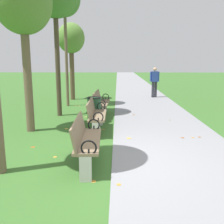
{
  "coord_description": "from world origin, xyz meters",
  "views": [
    {
      "loc": [
        0.1,
        -4.78,
        1.99
      ],
      "look_at": [
        -0.05,
        2.33,
        0.55
      ],
      "focal_mm": 40.75,
      "sensor_mm": 36.0,
      "label": 1
    }
  ],
  "objects_px": {
    "park_bench_1": "(86,140)",
    "trash_bin": "(94,110)",
    "park_bench_3": "(101,103)",
    "tree_4": "(64,0)",
    "pedestrian_walking": "(155,81)",
    "tree_2": "(23,5)",
    "park_bench_2": "(96,115)",
    "tree_5": "(71,40)"
  },
  "relations": [
    {
      "from": "park_bench_1",
      "to": "pedestrian_walking",
      "type": "xyz_separation_m",
      "value": [
        2.62,
        9.21,
        0.44
      ]
    },
    {
      "from": "tree_2",
      "to": "pedestrian_walking",
      "type": "relative_size",
      "value": 2.69
    },
    {
      "from": "park_bench_3",
      "to": "tree_4",
      "type": "bearing_deg",
      "value": 128.05
    },
    {
      "from": "park_bench_1",
      "to": "tree_4",
      "type": "bearing_deg",
      "value": 103.93
    },
    {
      "from": "trash_bin",
      "to": "tree_5",
      "type": "bearing_deg",
      "value": 107.49
    },
    {
      "from": "park_bench_2",
      "to": "park_bench_1",
      "type": "bearing_deg",
      "value": -90.0
    },
    {
      "from": "tree_4",
      "to": "park_bench_3",
      "type": "bearing_deg",
      "value": -51.95
    },
    {
      "from": "park_bench_1",
      "to": "trash_bin",
      "type": "distance_m",
      "value": 3.42
    },
    {
      "from": "pedestrian_walking",
      "to": "tree_2",
      "type": "bearing_deg",
      "value": -123.25
    },
    {
      "from": "park_bench_1",
      "to": "tree_2",
      "type": "xyz_separation_m",
      "value": [
        -1.89,
        2.34,
        2.95
      ]
    },
    {
      "from": "tree_2",
      "to": "trash_bin",
      "type": "xyz_separation_m",
      "value": [
        1.74,
        1.08,
        -3.01
      ]
    },
    {
      "from": "tree_2",
      "to": "tree_5",
      "type": "distance_m",
      "value": 6.12
    },
    {
      "from": "park_bench_1",
      "to": "park_bench_2",
      "type": "bearing_deg",
      "value": 90.0
    },
    {
      "from": "tree_2",
      "to": "park_bench_1",
      "type": "bearing_deg",
      "value": -51.11
    },
    {
      "from": "tree_4",
      "to": "pedestrian_walking",
      "type": "xyz_separation_m",
      "value": [
        4.23,
        2.7,
        -3.53
      ]
    },
    {
      "from": "pedestrian_walking",
      "to": "trash_bin",
      "type": "xyz_separation_m",
      "value": [
        -2.77,
        -5.79,
        -0.5
      ]
    },
    {
      "from": "park_bench_2",
      "to": "tree_4",
      "type": "xyz_separation_m",
      "value": [
        -1.61,
        4.2,
        3.98
      ]
    },
    {
      "from": "park_bench_1",
      "to": "pedestrian_walking",
      "type": "height_order",
      "value": "pedestrian_walking"
    },
    {
      "from": "park_bench_3",
      "to": "park_bench_1",
      "type": "bearing_deg",
      "value": -90.0
    },
    {
      "from": "tree_4",
      "to": "tree_5",
      "type": "distance_m",
      "value": 2.42
    },
    {
      "from": "park_bench_1",
      "to": "trash_bin",
      "type": "bearing_deg",
      "value": 92.47
    },
    {
      "from": "park_bench_3",
      "to": "trash_bin",
      "type": "relative_size",
      "value": 1.93
    },
    {
      "from": "trash_bin",
      "to": "pedestrian_walking",
      "type": "bearing_deg",
      "value": 64.48
    },
    {
      "from": "park_bench_1",
      "to": "park_bench_3",
      "type": "height_order",
      "value": "same"
    },
    {
      "from": "park_bench_3",
      "to": "trash_bin",
      "type": "bearing_deg",
      "value": -98.15
    },
    {
      "from": "tree_2",
      "to": "tree_4",
      "type": "height_order",
      "value": "tree_4"
    },
    {
      "from": "park_bench_1",
      "to": "park_bench_3",
      "type": "distance_m",
      "value": 4.45
    },
    {
      "from": "park_bench_1",
      "to": "park_bench_2",
      "type": "relative_size",
      "value": 1.01
    },
    {
      "from": "park_bench_1",
      "to": "tree_5",
      "type": "relative_size",
      "value": 0.42
    },
    {
      "from": "park_bench_3",
      "to": "tree_5",
      "type": "distance_m",
      "value": 5.04
    },
    {
      "from": "park_bench_1",
      "to": "park_bench_3",
      "type": "bearing_deg",
      "value": 90.0
    },
    {
      "from": "tree_4",
      "to": "pedestrian_walking",
      "type": "bearing_deg",
      "value": 32.54
    },
    {
      "from": "park_bench_3",
      "to": "park_bench_2",
      "type": "bearing_deg",
      "value": -90.0
    },
    {
      "from": "park_bench_2",
      "to": "tree_5",
      "type": "xyz_separation_m",
      "value": [
        -1.73,
        6.13,
        2.53
      ]
    },
    {
      "from": "tree_4",
      "to": "tree_2",
      "type": "bearing_deg",
      "value": -93.74
    },
    {
      "from": "park_bench_3",
      "to": "tree_2",
      "type": "distance_m",
      "value": 4.09
    },
    {
      "from": "pedestrian_walking",
      "to": "park_bench_2",
      "type": "bearing_deg",
      "value": -110.79
    },
    {
      "from": "park_bench_1",
      "to": "tree_5",
      "type": "xyz_separation_m",
      "value": [
        -1.73,
        8.45,
        2.53
      ]
    },
    {
      "from": "park_bench_2",
      "to": "pedestrian_walking",
      "type": "xyz_separation_m",
      "value": [
        2.62,
        6.9,
        0.44
      ]
    },
    {
      "from": "pedestrian_walking",
      "to": "trash_bin",
      "type": "distance_m",
      "value": 6.44
    },
    {
      "from": "park_bench_1",
      "to": "trash_bin",
      "type": "xyz_separation_m",
      "value": [
        -0.15,
        3.42,
        -0.06
      ]
    },
    {
      "from": "tree_5",
      "to": "trash_bin",
      "type": "bearing_deg",
      "value": -72.51
    }
  ]
}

